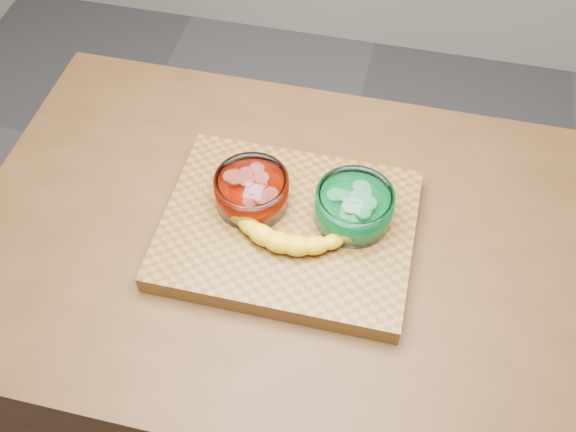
# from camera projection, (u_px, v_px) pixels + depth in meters

# --- Properties ---
(ground) EXTENTS (3.50, 3.50, 0.00)m
(ground) POSITION_uv_depth(u_px,v_px,m) (288.00, 409.00, 1.91)
(ground) COLOR #535358
(ground) RESTS_ON ground
(counter) EXTENTS (1.20, 0.80, 0.90)m
(counter) POSITION_uv_depth(u_px,v_px,m) (288.00, 342.00, 1.55)
(counter) COLOR #503218
(counter) RESTS_ON ground
(cutting_board) EXTENTS (0.45, 0.35, 0.04)m
(cutting_board) POSITION_uv_depth(u_px,v_px,m) (288.00, 229.00, 1.17)
(cutting_board) COLOR brown
(cutting_board) RESTS_ON counter
(bowl_red) EXTENTS (0.13, 0.13, 0.06)m
(bowl_red) POSITION_uv_depth(u_px,v_px,m) (252.00, 191.00, 1.16)
(bowl_red) COLOR white
(bowl_red) RESTS_ON cutting_board
(bowl_green) EXTENTS (0.14, 0.14, 0.06)m
(bowl_green) POSITION_uv_depth(u_px,v_px,m) (354.00, 206.00, 1.13)
(bowl_green) COLOR white
(bowl_green) RESTS_ON cutting_board
(banana) EXTENTS (0.27, 0.14, 0.04)m
(banana) POSITION_uv_depth(u_px,v_px,m) (288.00, 226.00, 1.13)
(banana) COLOR gold
(banana) RESTS_ON cutting_board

